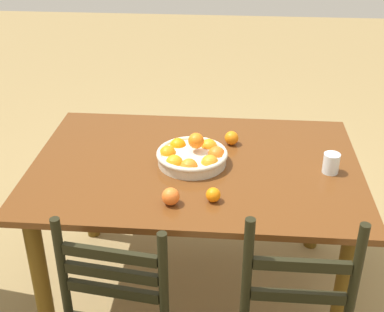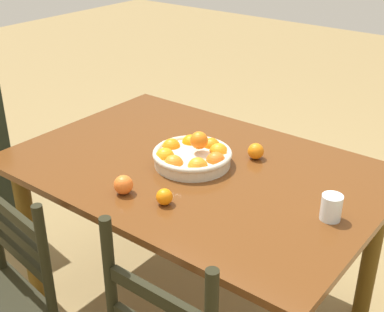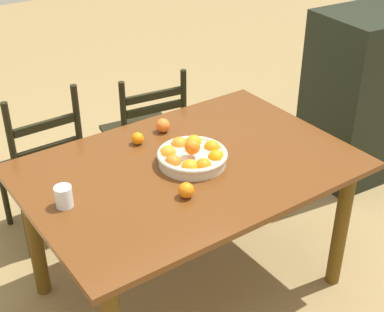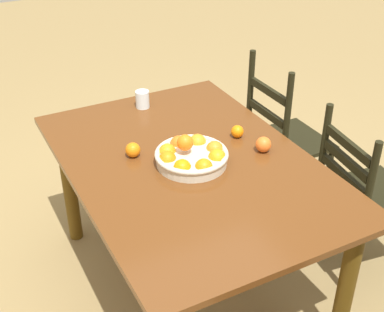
# 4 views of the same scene
# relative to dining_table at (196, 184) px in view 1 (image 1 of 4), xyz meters

# --- Properties ---
(ground_plane) EXTENTS (12.00, 12.00, 0.00)m
(ground_plane) POSITION_rel_dining_table_xyz_m (0.00, 0.00, -0.65)
(ground_plane) COLOR olive
(dining_table) EXTENTS (1.54, 1.05, 0.77)m
(dining_table) POSITION_rel_dining_table_xyz_m (0.00, 0.00, 0.00)
(dining_table) COLOR #5D3214
(dining_table) RESTS_ON ground
(fruit_bowl) EXTENTS (0.33, 0.33, 0.14)m
(fruit_bowl) POSITION_rel_dining_table_xyz_m (0.01, 0.00, 0.15)
(fruit_bowl) COLOR beige
(fruit_bowl) RESTS_ON dining_table
(orange_loose_0) EXTENTS (0.06, 0.06, 0.06)m
(orange_loose_0) POSITION_rel_dining_table_xyz_m (-0.10, 0.31, 0.15)
(orange_loose_0) COLOR orange
(orange_loose_0) RESTS_ON dining_table
(orange_loose_1) EXTENTS (0.07, 0.07, 0.07)m
(orange_loose_1) POSITION_rel_dining_table_xyz_m (-0.16, -0.21, 0.15)
(orange_loose_1) COLOR orange
(orange_loose_1) RESTS_ON dining_table
(orange_loose_2) EXTENTS (0.07, 0.07, 0.07)m
(orange_loose_2) POSITION_rel_dining_table_xyz_m (0.08, 0.35, 0.15)
(orange_loose_2) COLOR orange
(orange_loose_2) RESTS_ON dining_table
(drinking_glass) EXTENTS (0.07, 0.07, 0.09)m
(drinking_glass) POSITION_rel_dining_table_xyz_m (-0.62, 0.03, 0.16)
(drinking_glass) COLOR silver
(drinking_glass) RESTS_ON dining_table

